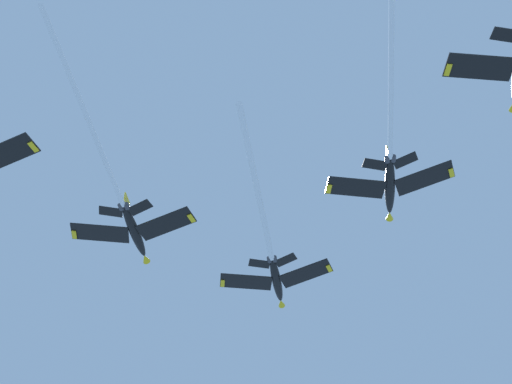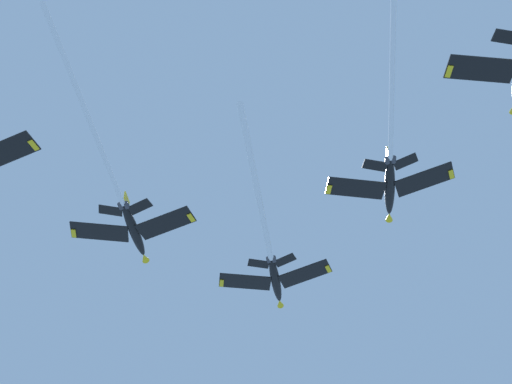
% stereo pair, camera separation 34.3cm
% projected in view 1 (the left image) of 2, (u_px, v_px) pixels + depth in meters
% --- Properties ---
extents(jet_lead, '(26.67, 39.04, 16.15)m').
position_uv_depth(jet_lead, '(270.00, 248.00, 108.95)').
color(jet_lead, black).
extents(jet_left_wing, '(26.75, 39.84, 17.06)m').
position_uv_depth(jet_left_wing, '(123.00, 203.00, 98.83)').
color(jet_left_wing, black).
extents(jet_right_wing, '(26.76, 40.60, 17.40)m').
position_uv_depth(jet_right_wing, '(390.00, 155.00, 96.79)').
color(jet_right_wing, black).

